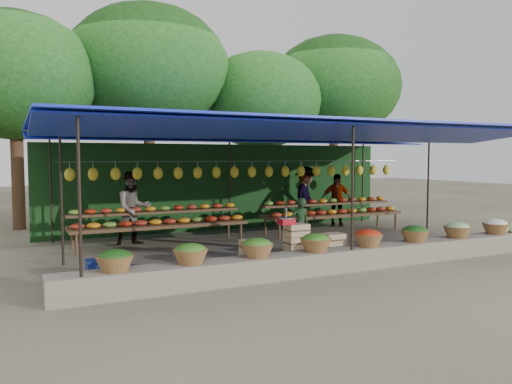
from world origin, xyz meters
name	(u,v)px	position (x,y,z in m)	size (l,w,h in m)	color
ground	(277,246)	(0.00, 0.00, 0.00)	(60.00, 60.00, 0.00)	brown
stone_curb	(347,259)	(0.00, -2.75, 0.20)	(10.60, 0.55, 0.40)	#6E6758
stall_canopy	(276,134)	(0.00, 0.07, 2.67)	(10.80, 6.60, 2.82)	black
produce_baskets	(343,240)	(-0.10, -2.75, 0.56)	(8.98, 0.58, 0.34)	brown
netting_backdrop	(226,187)	(0.00, 3.15, 1.25)	(10.60, 0.06, 2.50)	#1B4A1A
tree_row	(206,83)	(0.50, 6.09, 4.70)	(16.51, 5.50, 7.12)	#352813
fruit_table_left	(160,220)	(-2.49, 1.35, 0.61)	(4.21, 0.95, 0.93)	#462C1C
fruit_table_right	(332,211)	(2.51, 1.35, 0.61)	(4.21, 0.95, 0.93)	#462C1C
crate_counter	(295,246)	(-0.50, -1.69, 0.31)	(2.35, 0.35, 0.77)	tan
weighing_scale	(286,221)	(-0.71, -1.69, 0.85)	(0.32, 0.32, 0.34)	red
vendor_seated	(300,225)	(0.15, -0.80, 0.61)	(0.44, 0.29, 1.22)	#19381B
customer_left	(133,208)	(-3.05, 1.71, 0.89)	(0.86, 0.67, 1.78)	slate
customer_mid	(306,197)	(2.30, 2.42, 0.92)	(1.19, 0.69, 1.85)	slate
customer_right	(336,200)	(3.34, 2.32, 0.81)	(0.95, 0.39, 1.62)	slate
blue_crate_front	(115,274)	(-4.14, -1.85, 0.15)	(0.50, 0.36, 0.30)	navy
blue_crate_back	(101,268)	(-4.27, -1.27, 0.15)	(0.51, 0.37, 0.31)	navy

